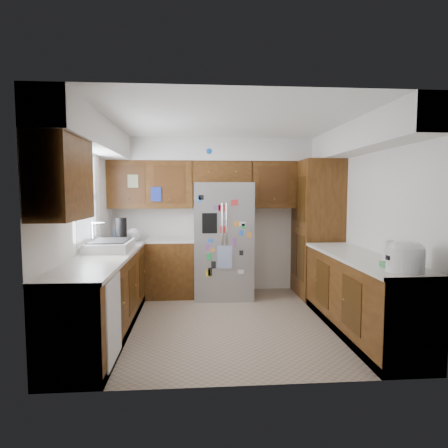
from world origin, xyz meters
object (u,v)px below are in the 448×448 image
(paper_towel, at_px, (389,252))
(rice_cooker, at_px, (405,255))
(pantry, at_px, (317,229))
(fridge, at_px, (223,240))

(paper_towel, bearing_deg, rice_cooker, -96.08)
(rice_cooker, distance_m, paper_towel, 0.37)
(pantry, relative_size, fridge, 1.19)
(pantry, xyz_separation_m, paper_towel, (0.04, -2.16, -0.03))
(rice_cooker, bearing_deg, fridge, 120.13)
(fridge, bearing_deg, pantry, -2.06)
(pantry, height_order, paper_towel, pantry)
(fridge, relative_size, rice_cooker, 5.28)
(fridge, distance_m, rice_cooker, 2.99)
(paper_towel, bearing_deg, fridge, 124.82)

